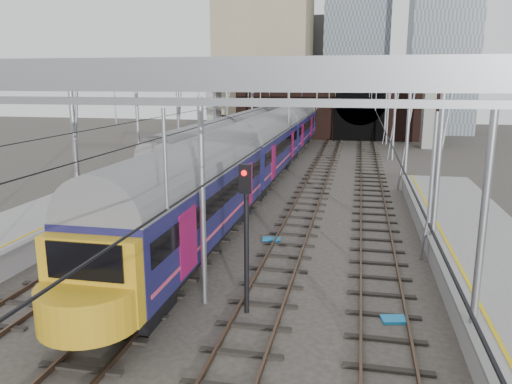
# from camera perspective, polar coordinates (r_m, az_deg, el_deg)

# --- Properties ---
(ground) EXTENTS (160.00, 160.00, 0.00)m
(ground) POSITION_cam_1_polar(r_m,az_deg,el_deg) (16.05, -8.07, -15.40)
(ground) COLOR #38332D
(ground) RESTS_ON ground
(tracks) EXTENTS (14.40, 80.00, 0.22)m
(tracks) POSITION_cam_1_polar(r_m,az_deg,el_deg) (29.68, 1.66, -1.96)
(tracks) COLOR #4C3828
(tracks) RESTS_ON ground
(overhead_line) EXTENTS (16.80, 80.00, 8.00)m
(overhead_line) POSITION_cam_1_polar(r_m,az_deg,el_deg) (35.13, 3.60, 11.10)
(overhead_line) COLOR gray
(overhead_line) RESTS_ON ground
(retaining_wall) EXTENTS (28.00, 2.75, 9.00)m
(retaining_wall) POSITION_cam_1_polar(r_m,az_deg,el_deg) (65.39, 8.64, 9.75)
(retaining_wall) COLOR black
(retaining_wall) RESTS_ON ground
(overbridge) EXTENTS (28.00, 3.00, 9.25)m
(overbridge) POSITION_cam_1_polar(r_m,az_deg,el_deg) (59.49, 7.03, 12.35)
(overbridge) COLOR gray
(overbridge) RESTS_ON ground
(city_skyline) EXTENTS (37.50, 27.50, 60.00)m
(city_skyline) POSITION_cam_1_polar(r_m,az_deg,el_deg) (84.34, 10.65, 18.99)
(city_skyline) COLOR tan
(city_skyline) RESTS_ON ground
(train_main) EXTENTS (2.97, 68.69, 5.06)m
(train_main) POSITION_cam_1_polar(r_m,az_deg,el_deg) (46.42, 2.98, 6.57)
(train_main) COLOR black
(train_main) RESTS_ON ground
(train_second) EXTENTS (2.62, 60.53, 4.56)m
(train_second) POSITION_cam_1_polar(r_m,az_deg,el_deg) (56.60, 0.44, 7.47)
(train_second) COLOR black
(train_second) RESTS_ON ground
(signal_near_centre) EXTENTS (0.39, 0.47, 5.00)m
(signal_near_centre) POSITION_cam_1_polar(r_m,az_deg,el_deg) (15.81, -1.16, -3.41)
(signal_near_centre) COLOR black
(signal_near_centre) RESTS_ON ground
(equip_cover_a) EXTENTS (1.05, 0.90, 0.10)m
(equip_cover_a) POSITION_cam_1_polar(r_m,az_deg,el_deg) (22.27, -9.36, -7.09)
(equip_cover_a) COLOR #1980C2
(equip_cover_a) RESTS_ON ground
(equip_cover_b) EXTENTS (0.93, 0.71, 0.10)m
(equip_cover_b) POSITION_cam_1_polar(r_m,az_deg,el_deg) (24.03, 1.77, -5.44)
(equip_cover_b) COLOR #1980C2
(equip_cover_b) RESTS_ON ground
(equip_cover_c) EXTENTS (0.89, 0.71, 0.09)m
(equip_cover_c) POSITION_cam_1_polar(r_m,az_deg,el_deg) (17.02, 15.49, -13.86)
(equip_cover_c) COLOR #1980C2
(equip_cover_c) RESTS_ON ground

